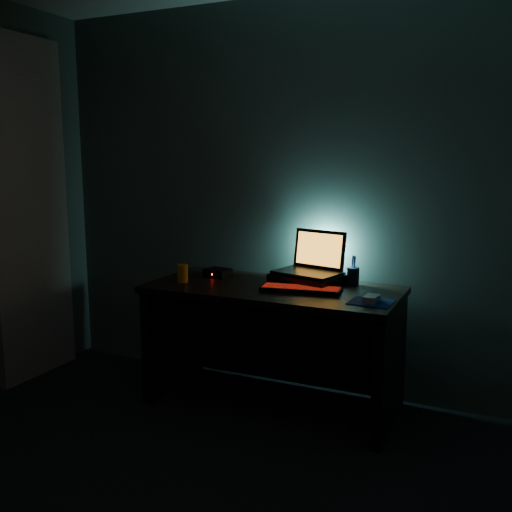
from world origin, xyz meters
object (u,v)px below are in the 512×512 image
Objects in this scene: laptop at (312,263)px; keyboard at (301,289)px; router at (218,273)px; juice_glass at (183,273)px; mouse at (371,299)px; pen_cup at (353,276)px.

keyboard is at bearing -70.86° from laptop.
laptop reaches higher than router.
keyboard is 4.32× the size of juice_glass.
keyboard is 4.25× the size of mouse.
keyboard is 2.83× the size of router.
laptop is 2.56× the size of router.
laptop reaches higher than juice_glass.
pen_cup is 1.04m from juice_glass.
pen_cup is 0.97× the size of juice_glass.
router is (-0.63, 0.17, 0.01)m from keyboard.
pen_cup is (-0.20, 0.37, 0.03)m from mouse.
router is (-0.86, -0.12, -0.03)m from pen_cup.
laptop is at bearing 86.41° from keyboard.
mouse is 0.67× the size of router.
mouse is at bearing -19.02° from keyboard.
keyboard is 0.37m from pen_cup.
mouse is at bearing -5.10° from router.
router is at bearing -157.39° from laptop.
keyboard is at bearing 171.91° from mouse.
keyboard is 4.43× the size of pen_cup.
laptop is 3.89× the size of juice_glass.
mouse is 1.18m from juice_glass.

